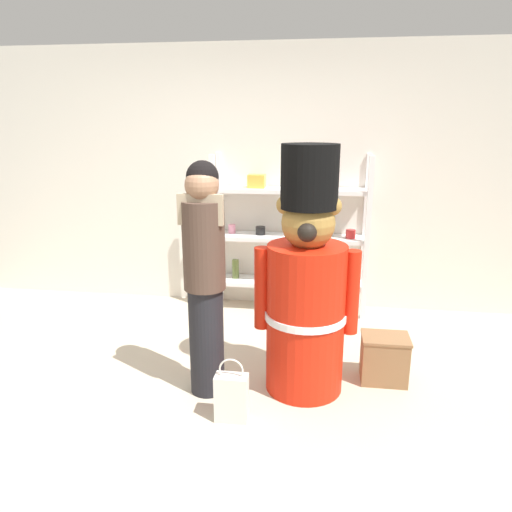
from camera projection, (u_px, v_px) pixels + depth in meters
ground_plane at (210, 419)px, 3.13m from camera, size 6.40×6.40×0.00m
back_wall at (256, 179)px, 4.87m from camera, size 6.40×0.12×2.60m
merchandise_shelf at (290, 234)px, 4.75m from camera, size 1.53×0.35×1.57m
teddy_bear_guard at (306, 290)px, 3.30m from camera, size 0.72×0.57×1.74m
person_shopper at (205, 273)px, 3.22m from camera, size 0.30×0.28×1.63m
shopping_bag at (232, 397)px, 3.08m from camera, size 0.21×0.11×0.44m
display_crate at (384, 358)px, 3.55m from camera, size 0.34×0.26×0.36m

